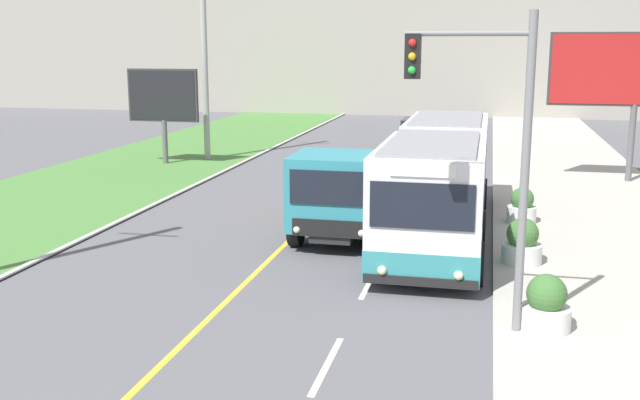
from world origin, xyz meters
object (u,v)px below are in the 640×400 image
(billboard_small, at_px, (163,98))
(planter_round_third, at_px, (522,207))
(planter_round_near, at_px, (546,306))
(billboard_large, at_px, (637,73))
(traffic_light_mast, at_px, (490,133))
(planter_round_second, at_px, (522,243))
(dump_truck, at_px, (344,194))
(city_bus, at_px, (440,180))
(car_distant, at_px, (417,133))
(utility_pole_far, at_px, (204,32))

(billboard_small, height_order, planter_round_third, billboard_small)
(planter_round_near, bearing_deg, billboard_large, 75.94)
(traffic_light_mast, bearing_deg, billboard_small, 129.31)
(billboard_small, relative_size, planter_round_third, 4.02)
(billboard_large, bearing_deg, traffic_light_mast, -107.60)
(planter_round_second, bearing_deg, dump_truck, 160.96)
(dump_truck, relative_size, traffic_light_mast, 1.05)
(planter_round_second, bearing_deg, city_bus, 128.22)
(city_bus, bearing_deg, car_distant, 97.38)
(planter_round_third, bearing_deg, planter_round_second, -92.00)
(billboard_small, height_order, planter_round_near, billboard_small)
(traffic_light_mast, bearing_deg, planter_round_second, 78.84)
(utility_pole_far, relative_size, traffic_light_mast, 1.96)
(utility_pole_far, bearing_deg, traffic_light_mast, -55.96)
(city_bus, relative_size, billboard_small, 2.75)
(traffic_light_mast, bearing_deg, utility_pole_far, 124.04)
(billboard_large, bearing_deg, city_bus, -124.90)
(city_bus, bearing_deg, planter_round_near, -70.98)
(planter_round_near, bearing_deg, dump_truck, 129.75)
(utility_pole_far, xyz_separation_m, planter_round_near, (14.00, -18.84, -5.30))
(car_distant, height_order, planter_round_third, car_distant)
(billboard_large, bearing_deg, planter_round_near, -104.06)
(planter_round_second, relative_size, planter_round_third, 1.06)
(utility_pole_far, xyz_separation_m, billboard_large, (18.20, -2.06, -1.60))
(utility_pole_far, bearing_deg, planter_round_near, -53.38)
(city_bus, height_order, utility_pole_far, utility_pole_far)
(city_bus, bearing_deg, utility_pole_far, 134.69)
(billboard_small, xyz_separation_m, planter_round_second, (15.10, -12.80, -2.37))
(utility_pole_far, distance_m, planter_round_second, 20.61)
(planter_round_second, bearing_deg, planter_round_third, 88.00)
(traffic_light_mast, distance_m, planter_round_third, 9.56)
(planter_round_near, distance_m, planter_round_second, 4.40)
(utility_pole_far, bearing_deg, billboard_small, -129.83)
(car_distant, relative_size, traffic_light_mast, 0.73)
(traffic_light_mast, height_order, planter_round_third, traffic_light_mast)
(car_distant, relative_size, utility_pole_far, 0.37)
(car_distant, bearing_deg, city_bus, -82.62)
(planter_round_near, height_order, planter_round_third, planter_round_near)
(traffic_light_mast, bearing_deg, city_bus, 100.12)
(planter_round_second, bearing_deg, utility_pole_far, 133.53)
(dump_truck, relative_size, planter_round_second, 5.51)
(car_distant, height_order, utility_pole_far, utility_pole_far)
(billboard_large, xyz_separation_m, planter_round_third, (-4.32, -7.99, -3.70))
(dump_truck, height_order, car_distant, dump_truck)
(planter_round_near, bearing_deg, billboard_small, 131.81)
(billboard_small, distance_m, planter_round_third, 17.58)
(dump_truck, xyz_separation_m, planter_round_near, (5.01, -6.03, -0.72))
(city_bus, bearing_deg, billboard_large, 55.10)
(planter_round_third, bearing_deg, billboard_large, 61.61)
(dump_truck, bearing_deg, billboard_large, 49.40)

